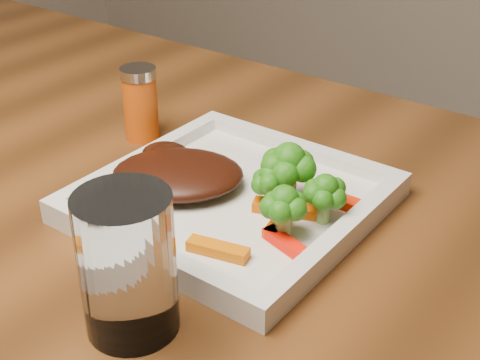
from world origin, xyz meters
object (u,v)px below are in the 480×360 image
Objects in this scene: steak at (178,174)px; spice_shaker at (140,104)px; drinking_glass at (128,265)px; plate at (232,203)px.

steak is 0.15m from spice_shaker.
drinking_glass reaches higher than spice_shaker.
drinking_glass is at bearing -76.97° from plate.
spice_shaker is (-0.13, 0.08, 0.02)m from steak.
drinking_glass is (0.23, -0.25, 0.01)m from spice_shaker.
plate is 2.93× the size of spice_shaker.
drinking_glass reaches higher than steak.
steak reaches higher than plate.
plate is 0.20m from spice_shaker.
drinking_glass is at bearing -59.08° from steak.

